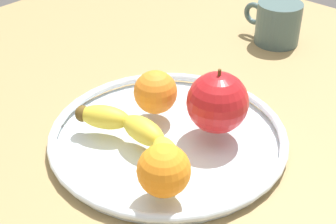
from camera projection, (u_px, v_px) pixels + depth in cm
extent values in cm
cube|color=#977E4F|center=(168.00, 153.00, 68.98)|extent=(117.32, 117.32, 4.00)
cylinder|color=silver|center=(168.00, 139.00, 67.69)|extent=(30.96, 30.96, 0.60)
torus|color=silver|center=(168.00, 134.00, 67.18)|extent=(32.25, 32.25, 1.20)
ellipsoid|color=yellow|center=(167.00, 157.00, 59.70)|extent=(7.75, 6.63, 3.25)
ellipsoid|color=yellow|center=(143.00, 131.00, 64.09)|extent=(7.30, 3.62, 3.25)
ellipsoid|color=yellow|center=(105.00, 117.00, 66.62)|extent=(7.83, 6.15, 3.25)
ellipsoid|color=brown|center=(82.00, 114.00, 67.30)|extent=(2.82, 2.94, 2.27)
sphere|color=red|center=(218.00, 102.00, 65.00)|extent=(8.24, 8.24, 8.24)
cylinder|color=#593819|center=(219.00, 74.00, 62.58)|extent=(0.44, 0.44, 1.20)
sphere|color=orange|center=(155.00, 92.00, 69.12)|extent=(6.15, 6.15, 6.15)
sphere|color=orange|center=(164.00, 170.00, 55.41)|extent=(6.16, 6.16, 6.16)
cylinder|color=#46605E|center=(278.00, 23.00, 90.88)|extent=(8.16, 8.16, 7.65)
torus|color=#46605E|center=(254.00, 14.00, 93.59)|extent=(4.37, 1.00, 4.37)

